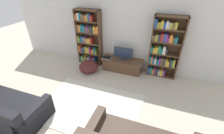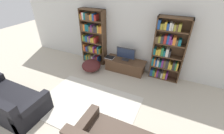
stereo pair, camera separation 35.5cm
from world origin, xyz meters
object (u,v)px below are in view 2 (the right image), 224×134
bookshelf_right (167,51)px  television (126,54)px  beanbag_ottoman (91,66)px  bookshelf_left (93,37)px  laptop (110,57)px  couch_left_sectional (7,102)px  tv_stand (125,65)px

bookshelf_right → television: (-1.29, -0.14, -0.31)m
television → beanbag_ottoman: size_ratio=0.98×
bookshelf_left → beanbag_ottoman: bearing=-67.7°
laptop → couch_left_sectional: 3.27m
tv_stand → couch_left_sectional: 3.61m
couch_left_sectional → tv_stand: bearing=56.3°
laptop → television: bearing=8.2°
bookshelf_right → couch_left_sectional: size_ratio=1.04×
television → laptop: size_ratio=2.10×
television → laptop: 0.62m
tv_stand → television: (-0.00, 0.02, 0.45)m
tv_stand → bookshelf_left: bearing=173.5°
tv_stand → laptop: (-0.57, -0.07, 0.23)m
tv_stand → couch_left_sectional: couch_left_sectional is taller
bookshelf_left → beanbag_ottoman: bookshelf_left is taller
bookshelf_right → beanbag_ottoman: size_ratio=2.99×
television → couch_left_sectional: size_ratio=0.34×
television → couch_left_sectional: (-2.00, -3.02, -0.40)m
bookshelf_left → tv_stand: size_ratio=1.41×
tv_stand → television: television is taller
tv_stand → laptop: laptop is taller
television → laptop: television is taller
tv_stand → bookshelf_right: bearing=7.0°
bookshelf_right → television: size_ratio=3.05×
bookshelf_left → television: bookshelf_left is taller
bookshelf_left → laptop: bearing=-15.6°
laptop → beanbag_ottoman: 0.73m
bookshelf_left → bookshelf_right: size_ratio=1.00×
bookshelf_left → laptop: bookshelf_left is taller
bookshelf_left → tv_stand: bearing=-6.5°
bookshelf_right → television: bookshelf_right is taller
bookshelf_right → beanbag_ottoman: 2.60m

